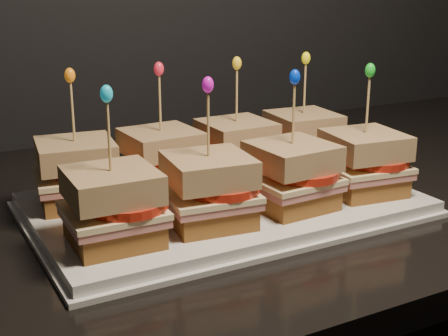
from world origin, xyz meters
name	(u,v)px	position (x,y,z in m)	size (l,w,h in m)	color
granite_slab	(72,229)	(-0.18, 1.67, 0.91)	(2.44, 0.69, 0.03)	black
platter	(224,204)	(-0.01, 1.59, 0.93)	(0.44, 0.27, 0.02)	white
platter_rim	(224,209)	(-0.01, 1.59, 0.93)	(0.46, 0.29, 0.01)	white
sandwich_0_bread_bot	(78,194)	(-0.17, 1.66, 0.95)	(0.08, 0.08, 0.02)	#5A3112
sandwich_0_ham	(78,181)	(-0.17, 1.66, 0.97)	(0.09, 0.09, 0.01)	#B86D62
sandwich_0_cheese	(77,175)	(-0.17, 1.66, 0.97)	(0.09, 0.09, 0.01)	beige
sandwich_0_tomato	(88,169)	(-0.16, 1.65, 0.98)	(0.08, 0.08, 0.01)	red
sandwich_0_bread_top	(76,153)	(-0.17, 1.66, 1.00)	(0.08, 0.08, 0.03)	#632E0F
sandwich_0_pick	(73,115)	(-0.17, 1.66, 1.05)	(0.00, 0.00, 0.09)	tan
sandwich_0_frill	(70,75)	(-0.17, 1.66, 1.09)	(0.01, 0.01, 0.02)	orange
sandwich_1_bread_bot	(162,180)	(-0.06, 1.66, 0.95)	(0.08, 0.08, 0.02)	#5A3112
sandwich_1_ham	(162,168)	(-0.06, 1.66, 0.97)	(0.09, 0.09, 0.01)	#B86D62
sandwich_1_cheese	(162,163)	(-0.06, 1.66, 0.97)	(0.09, 0.09, 0.01)	beige
sandwich_1_tomato	(172,157)	(-0.05, 1.65, 0.98)	(0.08, 0.08, 0.01)	red
sandwich_1_bread_top	(161,142)	(-0.06, 1.66, 1.00)	(0.08, 0.08, 0.03)	#632E0F
sandwich_1_pick	(160,106)	(-0.06, 1.66, 1.05)	(0.00, 0.00, 0.09)	tan
sandwich_1_frill	(159,69)	(-0.06, 1.66, 1.09)	(0.01, 0.01, 0.02)	red
sandwich_2_bread_bot	(236,168)	(0.04, 1.66, 0.95)	(0.08, 0.08, 0.02)	#5A3112
sandwich_2_ham	(236,157)	(0.04, 1.66, 0.97)	(0.09, 0.09, 0.01)	#B86D62
sandwich_2_cheese	(236,152)	(0.04, 1.66, 0.97)	(0.09, 0.09, 0.01)	beige
sandwich_2_tomato	(247,146)	(0.06, 1.65, 0.98)	(0.08, 0.08, 0.01)	red
sandwich_2_bread_top	(236,132)	(0.04, 1.66, 1.00)	(0.08, 0.08, 0.03)	#632E0F
sandwich_2_pick	(237,99)	(0.04, 1.66, 1.05)	(0.00, 0.00, 0.09)	tan
sandwich_2_frill	(237,63)	(0.04, 1.66, 1.09)	(0.01, 0.01, 0.02)	yellow
sandwich_3_bread_bot	(302,158)	(0.15, 1.66, 0.95)	(0.08, 0.08, 0.02)	#5A3112
sandwich_3_ham	(303,147)	(0.15, 1.66, 0.97)	(0.09, 0.09, 0.01)	#B86D62
sandwich_3_cheese	(303,142)	(0.15, 1.66, 0.97)	(0.09, 0.09, 0.01)	beige
sandwich_3_tomato	(313,137)	(0.16, 1.65, 0.98)	(0.08, 0.08, 0.01)	red
sandwich_3_bread_top	(303,124)	(0.15, 1.66, 1.00)	(0.08, 0.08, 0.03)	#632E0F
sandwich_3_pick	(305,92)	(0.15, 1.66, 1.05)	(0.00, 0.00, 0.09)	tan
sandwich_3_frill	(306,58)	(0.15, 1.66, 1.09)	(0.01, 0.01, 0.02)	yellow
sandwich_4_bread_bot	(114,231)	(-0.17, 1.53, 0.95)	(0.08, 0.08, 0.02)	#5A3112
sandwich_4_ham	(113,217)	(-0.17, 1.53, 0.97)	(0.09, 0.09, 0.01)	#B86D62
sandwich_4_cheese	(113,210)	(-0.17, 1.53, 0.97)	(0.09, 0.09, 0.01)	beige
sandwich_4_tomato	(126,203)	(-0.16, 1.52, 0.98)	(0.08, 0.08, 0.01)	red
sandwich_4_bread_top	(112,185)	(-0.17, 1.53, 1.00)	(0.08, 0.08, 0.03)	#632E0F
sandwich_4_pick	(109,141)	(-0.17, 1.53, 1.05)	(0.00, 0.00, 0.09)	tan
sandwich_4_frill	(106,94)	(-0.17, 1.53, 1.09)	(0.01, 0.01, 0.02)	#15AACB
sandwich_5_bread_bot	(209,213)	(-0.06, 1.53, 0.95)	(0.08, 0.08, 0.02)	#5A3112
sandwich_5_ham	(209,199)	(-0.06, 1.53, 0.97)	(0.09, 0.09, 0.01)	#B86D62
sandwich_5_cheese	(209,193)	(-0.06, 1.53, 0.97)	(0.09, 0.09, 0.01)	beige
sandwich_5_tomato	(221,186)	(-0.05, 1.52, 0.98)	(0.08, 0.08, 0.01)	red
sandwich_5_bread_top	(209,169)	(-0.06, 1.53, 1.00)	(0.08, 0.08, 0.03)	#632E0F
sandwich_5_pick	(208,128)	(-0.06, 1.53, 1.05)	(0.00, 0.00, 0.09)	tan
sandwich_5_frill	(208,85)	(-0.06, 1.53, 1.09)	(0.01, 0.01, 0.02)	#C611B5
sandwich_6_bread_bot	(291,197)	(0.04, 1.53, 0.95)	(0.08, 0.08, 0.02)	#5A3112
sandwich_6_ham	(291,184)	(0.04, 1.53, 0.97)	(0.09, 0.09, 0.01)	#B86D62
sandwich_6_cheese	(291,178)	(0.04, 1.53, 0.97)	(0.09, 0.09, 0.01)	beige
sandwich_6_tomato	(303,172)	(0.06, 1.52, 0.98)	(0.08, 0.08, 0.01)	red
sandwich_6_bread_top	(292,156)	(0.04, 1.53, 1.00)	(0.08, 0.08, 0.03)	#632E0F
sandwich_6_pick	(293,118)	(0.04, 1.53, 1.05)	(0.00, 0.00, 0.09)	tan
sandwich_6_frill	(295,77)	(0.04, 1.53, 1.09)	(0.01, 0.01, 0.02)	#052FD2
sandwich_7_bread_bot	(362,183)	(0.15, 1.53, 0.95)	(0.08, 0.08, 0.02)	#5A3112
sandwich_7_ham	(363,171)	(0.15, 1.53, 0.97)	(0.09, 0.09, 0.01)	#B86D62
sandwich_7_cheese	(364,166)	(0.15, 1.53, 0.97)	(0.09, 0.09, 0.01)	beige
sandwich_7_tomato	(375,160)	(0.16, 1.52, 0.98)	(0.08, 0.08, 0.01)	red
sandwich_7_bread_top	(365,145)	(0.15, 1.53, 1.00)	(0.08, 0.08, 0.03)	#632E0F
sandwich_7_pick	(368,108)	(0.15, 1.53, 1.05)	(0.00, 0.00, 0.09)	tan
sandwich_7_frill	(370,70)	(0.15, 1.53, 1.09)	(0.01, 0.01, 0.02)	green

